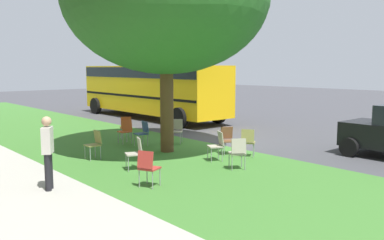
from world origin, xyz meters
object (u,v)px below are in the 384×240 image
(chair_10, at_px, (136,151))
(chair_7, at_px, (143,131))
(chair_3, at_px, (217,144))
(school_bus, at_px, (151,86))
(chair_8, at_px, (228,138))
(chair_6, at_px, (238,151))
(chair_9, at_px, (126,126))
(chair_0, at_px, (148,166))
(chair_4, at_px, (177,129))
(chair_1, at_px, (126,130))
(chair_5, at_px, (248,140))
(pedestrian_0, at_px, (48,150))
(chair_2, at_px, (95,142))

(chair_10, bearing_deg, chair_7, -37.39)
(chair_3, distance_m, school_bus, 11.01)
(chair_8, bearing_deg, chair_6, 141.70)
(chair_7, relative_size, chair_9, 1.00)
(chair_0, height_order, chair_4, same)
(chair_6, height_order, chair_8, same)
(chair_1, distance_m, chair_6, 5.33)
(chair_3, height_order, chair_5, same)
(chair_1, distance_m, pedestrian_0, 5.80)
(chair_5, height_order, chair_6, same)
(chair_3, xyz_separation_m, chair_5, (-0.23, -1.12, 0.00))
(chair_8, xyz_separation_m, chair_9, (4.63, 0.92, 0.00))
(chair_2, distance_m, chair_8, 4.17)
(chair_8, bearing_deg, pedestrian_0, 90.33)
(chair_9, bearing_deg, chair_5, -168.18)
(chair_10, distance_m, school_bus, 11.68)
(chair_1, distance_m, chair_7, 0.79)
(chair_8, distance_m, pedestrian_0, 5.89)
(chair_4, relative_size, chair_10, 1.00)
(chair_9, relative_size, pedestrian_0, 0.52)
(chair_8, bearing_deg, chair_2, 59.00)
(school_bus, relative_size, pedestrian_0, 6.15)
(chair_3, bearing_deg, chair_10, 73.98)
(chair_4, height_order, school_bus, school_bus)
(chair_2, relative_size, chair_8, 1.00)
(chair_4, relative_size, chair_8, 1.00)
(chair_4, xyz_separation_m, pedestrian_0, (-2.63, 5.88, 0.41))
(chair_1, height_order, chair_2, same)
(school_bus, bearing_deg, chair_10, 142.48)
(chair_2, height_order, chair_8, same)
(chair_7, distance_m, chair_8, 3.23)
(chair_0, distance_m, chair_7, 5.18)
(chair_5, height_order, chair_9, same)
(chair_6, xyz_separation_m, chair_10, (1.83, 2.09, 0.00))
(chair_2, xyz_separation_m, chair_9, (2.48, -2.66, 0.00))
(chair_8, height_order, chair_10, same)
(chair_2, xyz_separation_m, chair_7, (0.83, -2.32, 0.00))
(chair_1, bearing_deg, chair_8, -158.20)
(chair_8, height_order, pedestrian_0, pedestrian_0)
(chair_2, bearing_deg, chair_9, -46.97)
(chair_2, bearing_deg, chair_7, -70.31)
(chair_5, relative_size, chair_6, 1.00)
(chair_8, xyz_separation_m, pedestrian_0, (-0.03, 5.88, 0.41))
(chair_0, relative_size, chair_4, 1.00)
(chair_3, xyz_separation_m, chair_10, (0.70, 2.43, 0.00))
(chair_0, relative_size, school_bus, 0.08)
(chair_1, bearing_deg, chair_7, -162.41)
(chair_0, distance_m, chair_9, 6.77)
(chair_2, bearing_deg, chair_8, -121.00)
(chair_9, bearing_deg, chair_4, -155.61)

